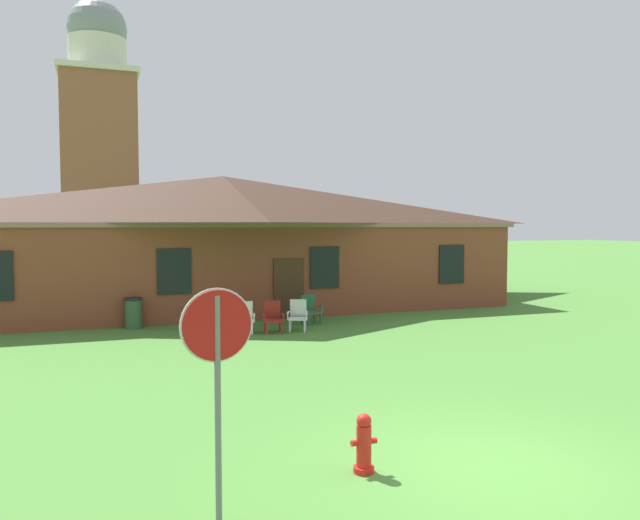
% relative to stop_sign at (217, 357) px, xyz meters
% --- Properties ---
extents(ground_plane, '(200.00, 200.00, 0.00)m').
position_rel_stop_sign_xyz_m(ground_plane, '(3.78, 0.30, -1.85)').
color(ground_plane, '#477F33').
extents(brick_building, '(21.93, 10.40, 5.32)m').
position_rel_stop_sign_xyz_m(brick_building, '(3.78, 18.76, 0.86)').
color(brick_building, brown).
rests_on(brick_building, ground).
extents(dome_tower, '(5.18, 5.18, 19.41)m').
position_rel_stop_sign_xyz_m(dome_tower, '(-0.93, 37.88, 7.03)').
color(dome_tower, '#93563D').
rests_on(dome_tower, ground).
extents(stop_sign, '(0.80, 0.14, 2.60)m').
position_rel_stop_sign_xyz_m(stop_sign, '(0.00, 0.00, 0.00)').
color(stop_sign, slate).
rests_on(stop_sign, ground).
extents(lawn_chair_by_porch, '(0.73, 0.77, 0.96)m').
position_rel_stop_sign_xyz_m(lawn_chair_by_porch, '(2.95, 11.43, -1.35)').
color(lawn_chair_by_porch, white).
rests_on(lawn_chair_by_porch, ground).
extents(lawn_chair_near_door, '(0.70, 0.74, 0.96)m').
position_rel_stop_sign_xyz_m(lawn_chair_near_door, '(3.77, 11.20, -1.35)').
color(lawn_chair_near_door, maroon).
rests_on(lawn_chair_near_door, ground).
extents(lawn_chair_left_end, '(0.78, 0.83, 0.96)m').
position_rel_stop_sign_xyz_m(lawn_chair_left_end, '(4.62, 11.32, -1.35)').
color(lawn_chair_left_end, white).
rests_on(lawn_chair_left_end, ground).
extents(lawn_chair_middle, '(0.70, 0.74, 0.96)m').
position_rel_stop_sign_xyz_m(lawn_chair_middle, '(5.40, 12.42, -1.35)').
color(lawn_chair_middle, '#28704C').
rests_on(lawn_chair_middle, ground).
extents(fire_hydrant, '(0.36, 0.28, 0.79)m').
position_rel_stop_sign_xyz_m(fire_hydrant, '(2.07, 0.75, -1.48)').
color(fire_hydrant, red).
rests_on(fire_hydrant, ground).
extents(trash_bin, '(0.56, 0.56, 0.98)m').
position_rel_stop_sign_xyz_m(trash_bin, '(-0.17, 13.46, -1.36)').
color(trash_bin, '#335638').
rests_on(trash_bin, ground).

